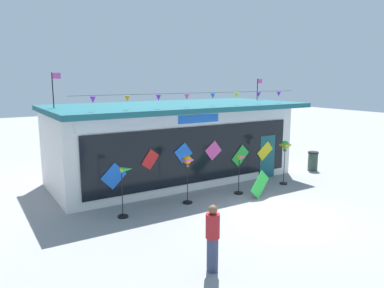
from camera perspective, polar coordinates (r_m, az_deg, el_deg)
The scene contains 9 objects.
ground_plane at distance 13.16m, azimuth 12.98°, elevation -10.69°, with size 80.00×80.00×0.00m, color gray.
kite_shop_building at distance 16.93m, azimuth -3.00°, elevation 0.46°, with size 11.12×5.33×4.84m.
wind_spinner_far_left at distance 12.56m, azimuth -10.31°, elevation -6.43°, with size 0.58×0.35×1.73m.
wind_spinner_left at distance 13.61m, azimuth -0.71°, elevation -3.63°, with size 0.36×0.36×1.83m.
wind_spinner_center_left at distance 15.02m, azimuth 7.54°, elevation -4.32°, with size 0.55×0.36×1.60m.
wind_spinner_center_right at distance 16.55m, azimuth 14.19°, elevation -0.83°, with size 0.37×0.37×1.94m.
person_near_camera at distance 9.11m, azimuth 3.22°, elevation -14.07°, with size 0.44×0.47×1.68m.
trash_bin at distance 19.67m, azimuth 18.20°, elevation -2.51°, with size 0.52×0.52×0.97m.
display_kite_on_ground at distance 14.66m, azimuth 10.47°, elevation -6.20°, with size 0.55×0.03×0.99m, color green.
Camera 1 is at (-8.80, -8.62, 4.62)m, focal length 34.46 mm.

